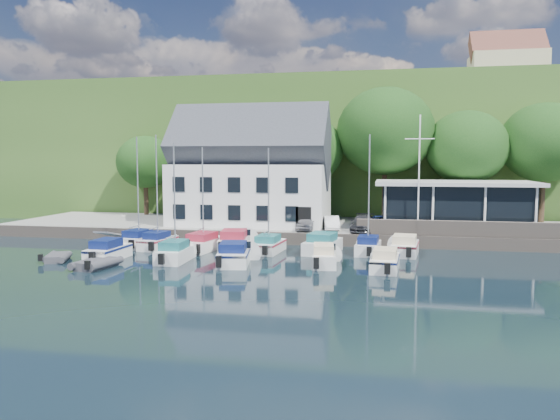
% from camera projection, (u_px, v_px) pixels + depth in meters
% --- Properties ---
extents(ground, '(180.00, 180.00, 0.00)m').
position_uv_depth(ground, '(297.00, 273.00, 33.36)').
color(ground, black).
rests_on(ground, ground).
extents(quay, '(60.00, 13.00, 1.00)m').
position_uv_depth(quay, '(327.00, 229.00, 50.42)').
color(quay, gray).
rests_on(quay, ground).
extents(quay_face, '(60.00, 0.30, 1.00)m').
position_uv_depth(quay_face, '(319.00, 240.00, 44.07)').
color(quay_face, '#706459').
rests_on(quay_face, ground).
extents(hillside, '(160.00, 75.00, 16.00)m').
position_uv_depth(hillside, '(355.00, 153.00, 93.24)').
color(hillside, '#2D4B1C').
rests_on(hillside, ground).
extents(field_patch, '(50.00, 30.00, 0.30)m').
position_uv_depth(field_patch, '(402.00, 109.00, 98.79)').
color(field_patch, '#5E6D36').
rests_on(field_patch, hillside).
extents(farmhouse, '(10.40, 7.00, 8.20)m').
position_uv_depth(farmhouse, '(507.00, 68.00, 78.18)').
color(farmhouse, '#C7B595').
rests_on(farmhouse, hillside).
extents(harbor_building, '(14.40, 8.20, 8.70)m').
position_uv_depth(harbor_building, '(251.00, 177.00, 50.32)').
color(harbor_building, white).
rests_on(harbor_building, quay).
extents(club_pavilion, '(13.20, 7.20, 4.10)m').
position_uv_depth(club_pavilion, '(454.00, 205.00, 46.64)').
color(club_pavilion, black).
rests_on(club_pavilion, quay).
extents(seawall, '(18.00, 0.50, 1.20)m').
position_uv_depth(seawall, '(474.00, 229.00, 42.09)').
color(seawall, '#706459').
rests_on(seawall, quay).
extents(gangway, '(1.20, 6.00, 1.40)m').
position_uv_depth(gangway, '(119.00, 243.00, 45.28)').
color(gangway, '#B8B9BD').
rests_on(gangway, ground).
extents(car_silver, '(1.59, 3.65, 1.23)m').
position_uv_depth(car_silver, '(307.00, 223.00, 46.08)').
color(car_silver, '#A1A1A6').
rests_on(car_silver, quay).
extents(car_white, '(1.74, 3.66, 1.16)m').
position_uv_depth(car_white, '(332.00, 223.00, 46.38)').
color(car_white, white).
rests_on(car_white, quay).
extents(car_dgrey, '(2.08, 4.63, 1.32)m').
position_uv_depth(car_dgrey, '(363.00, 223.00, 45.45)').
color(car_dgrey, '#2E2E33').
rests_on(car_dgrey, quay).
extents(car_blue, '(2.03, 4.02, 1.32)m').
position_uv_depth(car_blue, '(382.00, 222.00, 45.93)').
color(car_blue, '#2E488E').
rests_on(car_blue, quay).
extents(flagpole, '(2.27, 0.20, 9.48)m').
position_uv_depth(flagpole, '(419.00, 175.00, 43.40)').
color(flagpole, white).
rests_on(flagpole, quay).
extents(tree_0, '(6.21, 6.21, 8.49)m').
position_uv_depth(tree_0, '(146.00, 175.00, 58.69)').
color(tree_0, '#113610').
rests_on(tree_0, quay).
extents(tree_1, '(7.86, 7.86, 10.75)m').
position_uv_depth(tree_1, '(229.00, 165.00, 55.69)').
color(tree_1, '#113610').
rests_on(tree_1, quay).
extents(tree_2, '(7.50, 7.50, 10.25)m').
position_uv_depth(tree_2, '(305.00, 168.00, 54.11)').
color(tree_2, '#113610').
rests_on(tree_2, quay).
extents(tree_3, '(9.48, 9.48, 12.95)m').
position_uv_depth(tree_3, '(385.00, 154.00, 53.16)').
color(tree_3, '#113610').
rests_on(tree_3, quay).
extents(tree_4, '(7.75, 7.75, 10.59)m').
position_uv_depth(tree_4, '(466.00, 166.00, 51.85)').
color(tree_4, '#113610').
rests_on(tree_4, quay).
extents(tree_5, '(8.24, 8.24, 11.26)m').
position_uv_depth(tree_5, '(544.00, 163.00, 51.23)').
color(tree_5, '#113610').
rests_on(tree_5, quay).
extents(boat_r1_0, '(2.89, 5.80, 8.50)m').
position_uv_depth(boat_r1_0, '(138.00, 194.00, 43.22)').
color(boat_r1_0, silver).
rests_on(boat_r1_0, ground).
extents(boat_r1_1, '(2.55, 5.46, 8.42)m').
position_uv_depth(boat_r1_1, '(157.00, 195.00, 42.18)').
color(boat_r1_1, silver).
rests_on(boat_r1_1, ground).
extents(boat_r1_2, '(2.96, 6.68, 8.59)m').
position_uv_depth(boat_r1_2, '(203.00, 195.00, 41.45)').
color(boat_r1_2, silver).
rests_on(boat_r1_2, ground).
extents(boat_r1_3, '(3.30, 6.74, 1.57)m').
position_uv_depth(boat_r1_3, '(235.00, 240.00, 42.08)').
color(boat_r1_3, silver).
rests_on(boat_r1_3, ground).
extents(boat_r1_4, '(2.39, 5.62, 8.20)m').
position_uv_depth(boat_r1_4, '(268.00, 198.00, 40.56)').
color(boat_r1_4, silver).
rests_on(boat_r1_4, ground).
extents(boat_r1_5, '(3.25, 6.28, 1.54)m').
position_uv_depth(boat_r1_5, '(323.00, 243.00, 40.67)').
color(boat_r1_5, silver).
rests_on(boat_r1_5, ground).
extents(boat_r1_6, '(2.15, 5.12, 8.36)m').
position_uv_depth(boat_r1_6, '(369.00, 198.00, 39.85)').
color(boat_r1_6, silver).
rests_on(boat_r1_6, ground).
extents(boat_r1_7, '(2.65, 5.73, 1.48)m').
position_uv_depth(boat_r1_7, '(404.00, 245.00, 39.82)').
color(boat_r1_7, silver).
rests_on(boat_r1_7, ground).
extents(boat_r2_0, '(1.94, 5.76, 1.49)m').
position_uv_depth(boat_r2_0, '(108.00, 249.00, 37.84)').
color(boat_r2_0, silver).
rests_on(boat_r2_0, ground).
extents(boat_r2_1, '(2.12, 5.83, 8.91)m').
position_uv_depth(boat_r2_1, '(174.00, 196.00, 36.95)').
color(boat_r2_1, silver).
rests_on(boat_r2_1, ground).
extents(boat_r2_2, '(3.09, 6.10, 1.52)m').
position_uv_depth(boat_r2_2, '(234.00, 253.00, 36.21)').
color(boat_r2_2, silver).
rests_on(boat_r2_2, ground).
extents(boat_r2_3, '(2.31, 5.60, 1.44)m').
position_uv_depth(boat_r2_3, '(324.00, 255.00, 35.82)').
color(boat_r2_3, silver).
rests_on(boat_r2_3, ground).
extents(boat_r2_4, '(2.17, 5.76, 1.39)m').
position_uv_depth(boat_r2_4, '(385.00, 259.00, 34.35)').
color(boat_r2_4, silver).
rests_on(boat_r2_4, ground).
extents(dinghy_0, '(2.55, 3.19, 0.65)m').
position_uv_depth(dinghy_0, '(58.00, 256.00, 37.48)').
color(dinghy_0, '#3B3B40').
rests_on(dinghy_0, ground).
extents(dinghy_1, '(2.43, 3.48, 0.75)m').
position_uv_depth(dinghy_1, '(96.00, 262.00, 34.98)').
color(dinghy_1, '#3B3B40').
rests_on(dinghy_1, ground).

